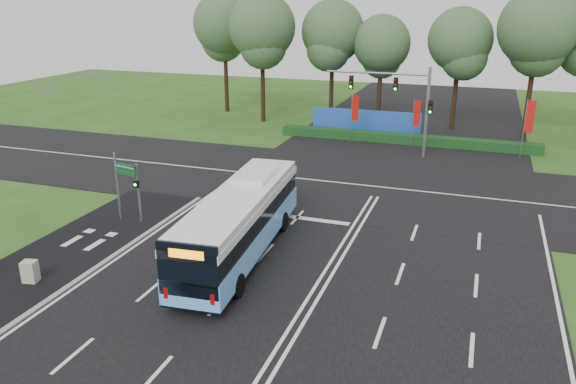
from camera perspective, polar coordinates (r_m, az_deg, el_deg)
name	(u,v)px	position (r m, az deg, el deg)	size (l,w,h in m)	color
ground	(330,264)	(26.82, 4.29, -7.29)	(120.00, 120.00, 0.00)	#2A4918
road_main	(330,263)	(26.82, 4.29, -7.25)	(20.00, 120.00, 0.04)	black
road_cross	(378,187)	(37.70, 9.09, 0.51)	(120.00, 14.00, 0.05)	black
bike_path	(70,251)	(29.93, -21.26, -5.65)	(5.00, 18.00, 0.06)	black
kerb_strip	(111,258)	(28.49, -17.55, -6.41)	(0.25, 18.00, 0.12)	gray
city_bus	(240,222)	(26.96, -4.86, -3.05)	(3.55, 12.38, 3.50)	#69B0F4
pedestrian_signal	(138,192)	(31.75, -14.97, 0.03)	(0.28, 0.42, 3.43)	gray
street_sign	(121,179)	(32.17, -16.60, 1.27)	(1.51, 0.40, 3.94)	gray
utility_cabinet	(30,272)	(27.34, -24.72, -7.40)	(0.62, 0.52, 1.03)	#B4AB91
banner_flag_left	(354,111)	(48.97, 6.76, 8.21)	(0.60, 0.19, 4.17)	gray
banner_flag_mid	(416,116)	(47.99, 12.87, 7.54)	(0.59, 0.18, 4.04)	gray
banner_flag_right	(528,120)	(47.22, 23.23, 6.73)	(0.68, 0.12, 4.62)	gray
traffic_light_gantry	(404,97)	(44.74, 11.72, 9.42)	(8.41, 0.28, 7.00)	gray
hedge	(405,139)	(49.50, 11.81, 5.28)	(22.00, 1.20, 0.80)	#123314
blue_hoarding	(366,122)	(52.38, 7.90, 7.05)	(10.00, 0.30, 2.20)	#1F52AA
eucalyptus_row	(393,30)	(55.28, 10.58, 15.83)	(42.00, 10.10, 12.88)	black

